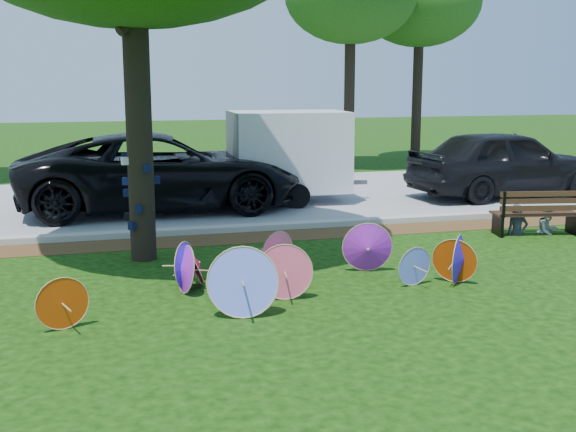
{
  "coord_description": "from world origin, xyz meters",
  "views": [
    {
      "loc": [
        -2.46,
        -9.13,
        3.11
      ],
      "look_at": [
        0.5,
        2.0,
        0.9
      ],
      "focal_mm": 45.0,
      "sensor_mm": 36.0,
      "label": 1
    }
  ],
  "objects_px": {
    "parasol_pile": "(290,266)",
    "cargo_trailer": "(289,151)",
    "dark_pickup": "(505,163)",
    "person_right": "(549,207)",
    "park_bench": "(535,212)",
    "black_van": "(160,172)",
    "person_left": "(519,205)"
  },
  "relations": [
    {
      "from": "park_bench",
      "to": "person_left",
      "type": "xyz_separation_m",
      "value": [
        -0.35,
        0.05,
        0.14
      ]
    },
    {
      "from": "black_van",
      "to": "person_right",
      "type": "bearing_deg",
      "value": -122.08
    },
    {
      "from": "dark_pickup",
      "to": "cargo_trailer",
      "type": "distance_m",
      "value": 5.82
    },
    {
      "from": "parasol_pile",
      "to": "black_van",
      "type": "height_order",
      "value": "black_van"
    },
    {
      "from": "dark_pickup",
      "to": "person_right",
      "type": "relative_size",
      "value": 4.9
    },
    {
      "from": "dark_pickup",
      "to": "park_bench",
      "type": "distance_m",
      "value": 4.81
    },
    {
      "from": "parasol_pile",
      "to": "cargo_trailer",
      "type": "distance_m",
      "value": 7.86
    },
    {
      "from": "person_left",
      "to": "cargo_trailer",
      "type": "bearing_deg",
      "value": 134.17
    },
    {
      "from": "parasol_pile",
      "to": "person_right",
      "type": "height_order",
      "value": "person_right"
    },
    {
      "from": "dark_pickup",
      "to": "cargo_trailer",
      "type": "height_order",
      "value": "cargo_trailer"
    },
    {
      "from": "person_right",
      "to": "dark_pickup",
      "type": "bearing_deg",
      "value": 56.03
    },
    {
      "from": "cargo_trailer",
      "to": "person_right",
      "type": "relative_size",
      "value": 2.64
    },
    {
      "from": "parasol_pile",
      "to": "person_left",
      "type": "xyz_separation_m",
      "value": [
        5.46,
        2.65,
        0.21
      ]
    },
    {
      "from": "parasol_pile",
      "to": "black_van",
      "type": "distance_m",
      "value": 7.36
    },
    {
      "from": "parasol_pile",
      "to": "person_left",
      "type": "bearing_deg",
      "value": 25.86
    },
    {
      "from": "cargo_trailer",
      "to": "parasol_pile",
      "type": "bearing_deg",
      "value": -103.06
    },
    {
      "from": "dark_pickup",
      "to": "park_bench",
      "type": "height_order",
      "value": "dark_pickup"
    },
    {
      "from": "parasol_pile",
      "to": "park_bench",
      "type": "bearing_deg",
      "value": 24.08
    },
    {
      "from": "park_bench",
      "to": "person_right",
      "type": "bearing_deg",
      "value": 18.41
    },
    {
      "from": "parasol_pile",
      "to": "dark_pickup",
      "type": "bearing_deg",
      "value": 41.85
    },
    {
      "from": "person_left",
      "to": "parasol_pile",
      "type": "bearing_deg",
      "value": -145.17
    },
    {
      "from": "dark_pickup",
      "to": "person_right",
      "type": "bearing_deg",
      "value": 153.5
    },
    {
      "from": "cargo_trailer",
      "to": "person_right",
      "type": "distance_m",
      "value": 6.47
    },
    {
      "from": "black_van",
      "to": "park_bench",
      "type": "bearing_deg",
      "value": -123.62
    },
    {
      "from": "cargo_trailer",
      "to": "park_bench",
      "type": "distance_m",
      "value": 6.3
    },
    {
      "from": "park_bench",
      "to": "person_right",
      "type": "relative_size",
      "value": 1.62
    },
    {
      "from": "black_van",
      "to": "person_left",
      "type": "distance_m",
      "value": 8.13
    },
    {
      "from": "person_right",
      "to": "parasol_pile",
      "type": "bearing_deg",
      "value": -170.2
    },
    {
      "from": "dark_pickup",
      "to": "person_right",
      "type": "distance_m",
      "value": 4.62
    },
    {
      "from": "park_bench",
      "to": "person_right",
      "type": "xyz_separation_m",
      "value": [
        0.35,
        0.05,
        0.08
      ]
    },
    {
      "from": "person_right",
      "to": "person_left",
      "type": "bearing_deg",
      "value": 166.55
    },
    {
      "from": "person_left",
      "to": "person_right",
      "type": "distance_m",
      "value": 0.7
    }
  ]
}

